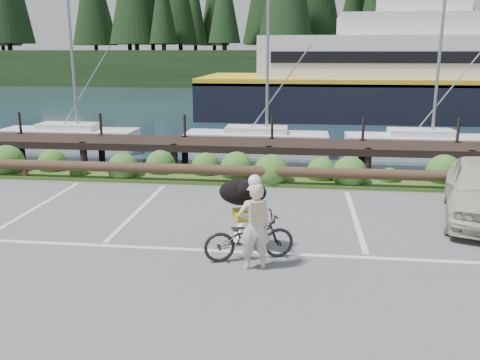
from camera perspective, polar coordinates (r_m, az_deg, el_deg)
name	(u,v)px	position (r m, az deg, el deg)	size (l,w,h in m)	color
ground	(233,244)	(10.32, -0.75, -7.21)	(72.00, 72.00, 0.00)	#555658
harbor_backdrop	(297,75)	(88.02, 6.46, 11.66)	(170.00, 160.00, 30.00)	#192D3C
vegetation_strip	(257,179)	(15.33, 1.88, 0.16)	(34.00, 1.60, 0.10)	#3D5B21
log_rail	(254,186)	(14.67, 1.63, -0.68)	(32.00, 0.30, 0.60)	#443021
bicycle	(249,237)	(9.44, 1.03, -6.39)	(0.59, 1.70, 0.89)	black
cyclist	(254,226)	(8.96, 1.63, -5.18)	(0.58, 0.38, 1.59)	beige
dog	(243,192)	(9.73, 0.30, -1.35)	(0.92, 0.45, 0.53)	black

